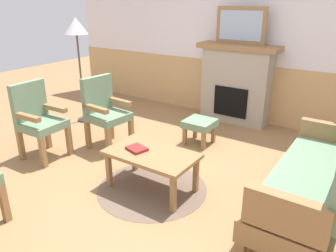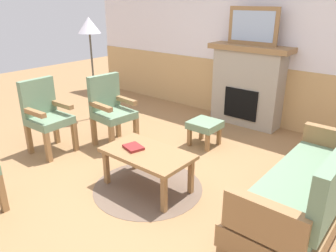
{
  "view_description": "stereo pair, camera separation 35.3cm",
  "coord_description": "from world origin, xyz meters",
  "views": [
    {
      "loc": [
        1.99,
        -2.61,
        1.95
      ],
      "look_at": [
        0.0,
        0.35,
        0.55
      ],
      "focal_mm": 34.89,
      "sensor_mm": 36.0,
      "label": 1
    },
    {
      "loc": [
        2.28,
        -2.4,
        1.95
      ],
      "look_at": [
        0.0,
        0.35,
        0.55
      ],
      "focal_mm": 34.89,
      "sensor_mm": 36.0,
      "label": 2
    }
  ],
  "objects": [
    {
      "name": "ground_plane",
      "position": [
        0.0,
        0.0,
        0.0
      ],
      "size": [
        14.0,
        14.0,
        0.0
      ],
      "primitive_type": "plane",
      "color": "#997047"
    },
    {
      "name": "wall_back",
      "position": [
        0.0,
        2.6,
        1.31
      ],
      "size": [
        7.2,
        0.14,
        2.7
      ],
      "color": "white",
      "rests_on": "ground_plane"
    },
    {
      "name": "fireplace",
      "position": [
        0.0,
        2.35,
        0.65
      ],
      "size": [
        1.3,
        0.44,
        1.28
      ],
      "color": "#A39989",
      "rests_on": "ground_plane"
    },
    {
      "name": "framed_picture",
      "position": [
        0.0,
        2.35,
        1.56
      ],
      "size": [
        0.8,
        0.04,
        0.56
      ],
      "color": "olive",
      "rests_on": "fireplace"
    },
    {
      "name": "couch",
      "position": [
        1.66,
        0.29,
        0.4
      ],
      "size": [
        0.7,
        1.8,
        0.98
      ],
      "color": "olive",
      "rests_on": "ground_plane"
    },
    {
      "name": "coffee_table",
      "position": [
        0.12,
        -0.15,
        0.39
      ],
      "size": [
        0.96,
        0.56,
        0.44
      ],
      "color": "olive",
      "rests_on": "ground_plane"
    },
    {
      "name": "round_rug",
      "position": [
        0.12,
        -0.15,
        0.0
      ],
      "size": [
        1.2,
        1.2,
        0.01
      ],
      "primitive_type": "cylinder",
      "color": "brown",
      "rests_on": "ground_plane"
    },
    {
      "name": "book_on_table",
      "position": [
        -0.04,
        -0.18,
        0.46
      ],
      "size": [
        0.24,
        0.22,
        0.03
      ],
      "primitive_type": "cube",
      "rotation": [
        0.0,
        0.0,
        -0.27
      ],
      "color": "maroon",
      "rests_on": "coffee_table"
    },
    {
      "name": "footstool",
      "position": [
        -0.03,
        1.19,
        0.28
      ],
      "size": [
        0.4,
        0.4,
        0.36
      ],
      "color": "olive",
      "rests_on": "ground_plane"
    },
    {
      "name": "armchair_near_fireplace",
      "position": [
        -1.08,
        0.4,
        0.54
      ],
      "size": [
        0.52,
        0.52,
        0.98
      ],
      "color": "olive",
      "rests_on": "ground_plane"
    },
    {
      "name": "armchair_by_window_left",
      "position": [
        -1.56,
        -0.3,
        0.54
      ],
      "size": [
        0.5,
        0.5,
        0.98
      ],
      "color": "olive",
      "rests_on": "ground_plane"
    },
    {
      "name": "floor_lamp_by_chairs",
      "position": [
        -2.11,
        0.94,
        1.45
      ],
      "size": [
        0.36,
        0.36,
        1.68
      ],
      "color": "#332D28",
      "rests_on": "ground_plane"
    }
  ]
}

